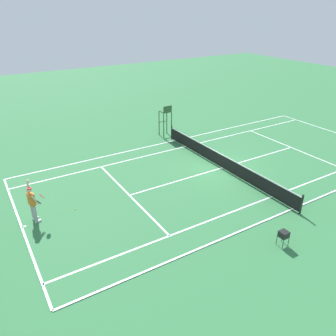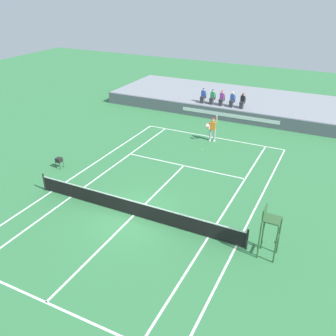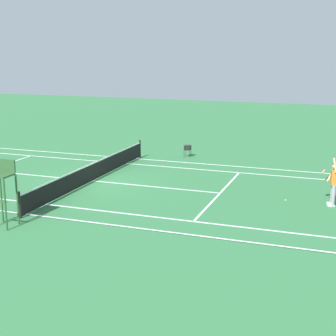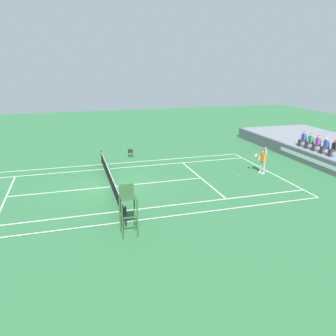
{
  "view_description": "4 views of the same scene",
  "coord_description": "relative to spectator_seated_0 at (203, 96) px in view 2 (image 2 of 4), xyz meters",
  "views": [
    {
      "loc": [
        -14.33,
        12.74,
        9.29
      ],
      "look_at": [
        0.06,
        3.93,
        1.0
      ],
      "focal_mm": 35.85,
      "sensor_mm": 36.0,
      "label": 1
    },
    {
      "loc": [
        8.55,
        -13.32,
        10.87
      ],
      "look_at": [
        0.06,
        3.93,
        1.0
      ],
      "focal_mm": 39.18,
      "sensor_mm": 36.0,
      "label": 2
    },
    {
      "loc": [
        21.63,
        11.66,
        6.39
      ],
      "look_at": [
        0.06,
        3.93,
        1.0
      ],
      "focal_mm": 54.71,
      "sensor_mm": 36.0,
      "label": 3
    },
    {
      "loc": [
        21.22,
        -2.28,
        7.72
      ],
      "look_at": [
        0.06,
        3.93,
        1.0
      ],
      "focal_mm": 36.01,
      "sensor_mm": 36.0,
      "label": 4
    }
  ],
  "objects": [
    {
      "name": "ground_plane",
      "position": [
        2.82,
        -16.89,
        -1.66
      ],
      "size": [
        80.0,
        80.0,
        0.0
      ],
      "primitive_type": "plane",
      "color": "#337542"
    },
    {
      "name": "court",
      "position": [
        2.82,
        -16.89,
        -1.65
      ],
      "size": [
        11.08,
        23.88,
        0.03
      ],
      "color": "#337542",
      "rests_on": "ground"
    },
    {
      "name": "net",
      "position": [
        2.82,
        -16.89,
        -1.14
      ],
      "size": [
        11.98,
        0.1,
        1.07
      ],
      "color": "black",
      "rests_on": "ground"
    },
    {
      "name": "barrier_wall",
      "position": [
        2.82,
        -0.92,
        -1.13
      ],
      "size": [
        24.63,
        0.25,
        1.05
      ],
      "color": "#565B66",
      "rests_on": "ground"
    },
    {
      "name": "bleacher_platform",
      "position": [
        2.82,
        3.29,
        -1.13
      ],
      "size": [
        24.63,
        8.18,
        1.05
      ],
      "primitive_type": "cube",
      "color": "gray",
      "rests_on": "ground"
    },
    {
      "name": "spectator_seated_0",
      "position": [
        0.0,
        0.0,
        0.0
      ],
      "size": [
        0.44,
        0.6,
        1.27
      ],
      "color": "#474C56",
      "rests_on": "bleacher_platform"
    },
    {
      "name": "spectator_seated_1",
      "position": [
        0.88,
        0.0,
        0.0
      ],
      "size": [
        0.44,
        0.6,
        1.27
      ],
      "color": "#474C56",
      "rests_on": "bleacher_platform"
    },
    {
      "name": "spectator_seated_2",
      "position": [
        1.75,
        0.0,
        0.0
      ],
      "size": [
        0.44,
        0.6,
        1.27
      ],
      "color": "#474C56",
      "rests_on": "bleacher_platform"
    },
    {
      "name": "spectator_seated_3",
      "position": [
        2.7,
        0.0,
        0.0
      ],
      "size": [
        0.44,
        0.6,
        1.27
      ],
      "color": "#474C56",
      "rests_on": "bleacher_platform"
    },
    {
      "name": "spectator_seated_4",
      "position": [
        3.61,
        0.0,
        0.0
      ],
      "size": [
        0.44,
        0.6,
        1.27
      ],
      "color": "#474C56",
      "rests_on": "bleacher_platform"
    },
    {
      "name": "tennis_player",
      "position": [
        3.02,
        -5.69,
        -0.66
      ],
      "size": [
        0.75,
        0.71,
        2.08
      ],
      "color": "#9E9EA3",
      "rests_on": "ground"
    },
    {
      "name": "tennis_ball",
      "position": [
        2.99,
        -7.57,
        -1.62
      ],
      "size": [
        0.07,
        0.07,
        0.07
      ],
      "primitive_type": "sphere",
      "color": "#D1E533",
      "rests_on": "ground"
    },
    {
      "name": "umpire_chair",
      "position": [
        9.63,
        -16.89,
        -0.1
      ],
      "size": [
        0.77,
        0.77,
        2.44
      ],
      "color": "#2D562D",
      "rests_on": "ground"
    },
    {
      "name": "ball_hopper",
      "position": [
        -4.31,
        -14.29,
        -1.09
      ],
      "size": [
        0.36,
        0.36,
        0.7
      ],
      "color": "black",
      "rests_on": "ground"
    }
  ]
}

